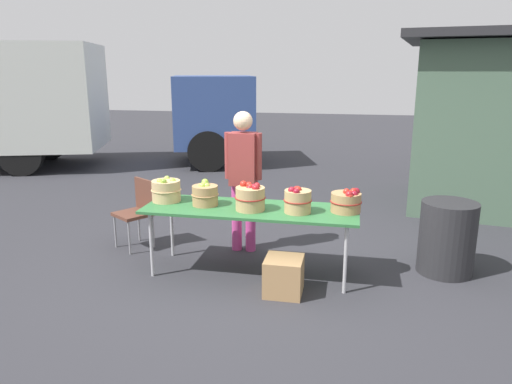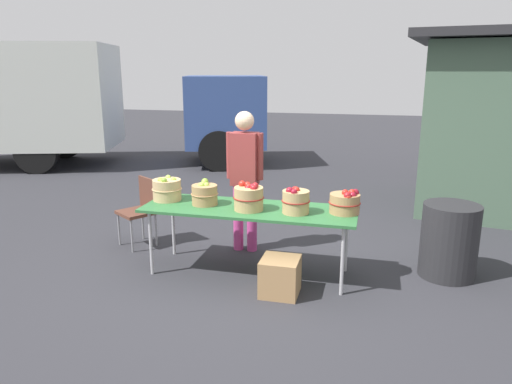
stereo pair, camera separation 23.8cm
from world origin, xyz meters
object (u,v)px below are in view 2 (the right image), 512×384
(market_table, at_px, (249,211))
(box_truck, at_px, (69,101))
(apple_basket_green_0, at_px, (167,189))
(trash_barrel, at_px, (449,241))
(produce_crate, at_px, (280,276))
(apple_basket_red_1, at_px, (296,201))
(vendor_adult, at_px, (245,171))
(apple_basket_green_1, at_px, (205,194))
(apple_basket_red_2, at_px, (345,202))
(folding_chair, at_px, (141,206))
(apple_basket_red_0, at_px, (249,197))

(market_table, height_order, box_truck, box_truck)
(apple_basket_green_0, relative_size, trash_barrel, 0.42)
(trash_barrel, xyz_separation_m, produce_crate, (-1.68, -0.88, -0.22))
(apple_basket_red_1, xyz_separation_m, box_truck, (-6.16, 5.10, 0.61))
(apple_basket_red_1, distance_m, vendor_adult, 1.05)
(apple_basket_green_1, distance_m, apple_basket_red_2, 1.52)
(folding_chair, bearing_deg, apple_basket_red_0, 12.72)
(trash_barrel, bearing_deg, box_truck, 149.44)
(market_table, relative_size, apple_basket_red_2, 6.96)
(market_table, bearing_deg, produce_crate, -44.77)
(apple_basket_green_0, xyz_separation_m, folding_chair, (-0.58, 0.45, -0.37))
(box_truck, xyz_separation_m, trash_barrel, (7.76, -4.58, -1.09))
(box_truck, bearing_deg, vendor_adult, -56.76)
(folding_chair, relative_size, trash_barrel, 1.07)
(apple_basket_green_0, bearing_deg, folding_chair, 141.90)
(apple_basket_red_1, height_order, trash_barrel, apple_basket_red_1)
(apple_basket_red_0, height_order, vendor_adult, vendor_adult)
(produce_crate, bearing_deg, box_truck, 138.06)
(market_table, relative_size, apple_basket_red_1, 7.73)
(apple_basket_green_0, xyz_separation_m, trash_barrel, (3.10, 0.38, -0.47))
(apple_basket_green_0, xyz_separation_m, apple_basket_green_1, (0.48, -0.07, -0.01))
(apple_basket_green_1, height_order, apple_basket_red_0, apple_basket_red_0)
(apple_basket_green_1, height_order, vendor_adult, vendor_adult)
(apple_basket_red_2, height_order, vendor_adult, vendor_adult)
(market_table, height_order, vendor_adult, vendor_adult)
(apple_basket_red_0, bearing_deg, vendor_adult, 108.41)
(market_table, xyz_separation_m, apple_basket_red_0, (0.02, -0.08, 0.18))
(apple_basket_red_1, relative_size, box_truck, 0.04)
(vendor_adult, bearing_deg, folding_chair, 5.24)
(apple_basket_green_0, relative_size, apple_basket_red_0, 1.03)
(produce_crate, bearing_deg, apple_basket_red_1, 77.35)
(apple_basket_red_1, xyz_separation_m, vendor_adult, (-0.74, 0.73, 0.13))
(apple_basket_green_0, bearing_deg, apple_basket_red_1, -5.46)
(apple_basket_red_0, bearing_deg, apple_basket_green_1, 170.74)
(apple_basket_green_1, xyz_separation_m, apple_basket_red_1, (1.02, -0.08, 0.01))
(apple_basket_red_2, bearing_deg, vendor_adult, 153.87)
(apple_basket_green_0, height_order, folding_chair, apple_basket_green_0)
(apple_basket_red_0, xyz_separation_m, trash_barrel, (2.10, 0.53, -0.48))
(market_table, distance_m, apple_basket_green_0, 1.00)
(market_table, xyz_separation_m, apple_basket_red_1, (0.51, -0.07, 0.17))
(apple_basket_green_0, bearing_deg, apple_basket_red_2, -0.70)
(apple_basket_green_1, xyz_separation_m, trash_barrel, (2.62, 0.44, -0.47))
(box_truck, relative_size, produce_crate, 21.32)
(apple_basket_red_2, relative_size, vendor_adult, 0.19)
(market_table, xyz_separation_m, box_truck, (-5.65, 5.03, 0.78))
(apple_basket_red_2, bearing_deg, box_truck, 143.20)
(produce_crate, bearing_deg, market_table, 135.23)
(produce_crate, bearing_deg, vendor_adult, 121.30)
(apple_basket_red_2, distance_m, vendor_adult, 1.39)
(market_table, xyz_separation_m, vendor_adult, (-0.23, 0.66, 0.30))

